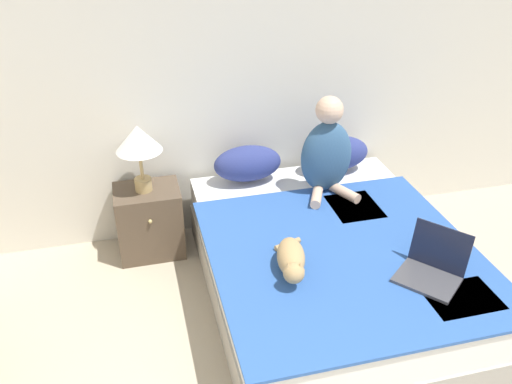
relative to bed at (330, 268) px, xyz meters
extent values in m
cube|color=beige|center=(-0.13, 1.07, 1.03)|extent=(5.56, 0.05, 2.55)
cube|color=#9E998E|center=(0.00, 0.01, -0.13)|extent=(1.54, 2.00, 0.24)
cube|color=silver|center=(0.00, 0.01, 0.11)|extent=(1.51, 1.97, 0.24)
cube|color=#2D569E|center=(0.00, -0.19, 0.24)|extent=(1.58, 1.60, 0.02)
cube|color=silver|center=(0.27, 0.29, 0.25)|extent=(0.32, 0.37, 0.01)
cube|color=silver|center=(0.45, -0.71, 0.25)|extent=(0.38, 0.28, 0.01)
ellipsoid|color=navy|center=(-0.35, 0.84, 0.38)|extent=(0.50, 0.27, 0.26)
ellipsoid|color=navy|center=(0.34, 0.84, 0.38)|extent=(0.50, 0.27, 0.26)
ellipsoid|color=#33567A|center=(0.15, 0.56, 0.51)|extent=(0.36, 0.20, 0.52)
sphere|color=#DBB293|center=(0.15, 0.56, 0.86)|extent=(0.19, 0.19, 0.19)
cylinder|color=#DBB293|center=(0.05, 0.43, 0.29)|extent=(0.17, 0.26, 0.07)
cylinder|color=#DBB293|center=(0.25, 0.43, 0.29)|extent=(0.17, 0.26, 0.07)
ellipsoid|color=tan|center=(-0.35, -0.25, 0.33)|extent=(0.22, 0.34, 0.16)
sphere|color=tan|center=(-0.39, -0.42, 0.36)|extent=(0.12, 0.12, 0.12)
cone|color=tan|center=(-0.36, -0.43, 0.40)|extent=(0.05, 0.05, 0.05)
cone|color=tan|center=(-0.43, -0.41, 0.40)|extent=(0.05, 0.05, 0.05)
cylinder|color=tan|center=(-0.31, -0.04, 0.27)|extent=(0.18, 0.09, 0.03)
cube|color=#424247|center=(0.34, -0.54, 0.26)|extent=(0.40, 0.41, 0.02)
cube|color=black|center=(0.46, -0.45, 0.39)|extent=(0.25, 0.29, 0.25)
cube|color=brown|center=(-1.09, 0.82, 0.02)|extent=(0.46, 0.35, 0.53)
sphere|color=tan|center=(-1.09, 0.63, 0.13)|extent=(0.03, 0.03, 0.03)
cylinder|color=tan|center=(-1.10, 0.82, 0.33)|extent=(0.12, 0.12, 0.09)
cylinder|color=tan|center=(-1.10, 0.82, 0.48)|extent=(0.02, 0.02, 0.21)
cone|color=white|center=(-1.10, 0.82, 0.68)|extent=(0.32, 0.32, 0.18)
camera|label=1|loc=(-1.15, -2.59, 2.18)|focal=38.00mm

